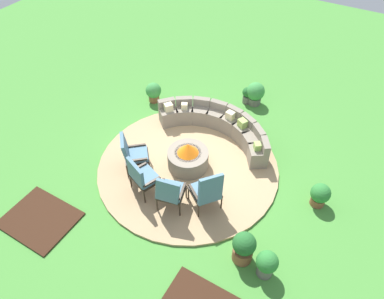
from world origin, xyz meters
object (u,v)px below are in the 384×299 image
fire_pit (188,157)px  potted_plant_3 (244,247)px  lounge_chair_back_right (207,191)px  potted_plant_2 (247,95)px  lounge_chair_front_right (142,176)px  lounge_chair_back_left (170,192)px  potted_plant_4 (255,93)px  potted_plant_0 (267,264)px  lounge_chair_front_left (133,153)px  potted_plant_1 (320,195)px  curved_stone_bench (218,125)px  potted_plant_5 (154,92)px

fire_pit → potted_plant_3: (2.22, -1.61, 0.07)m
lounge_chair_back_right → potted_plant_2: bearing=47.0°
lounge_chair_front_right → lounge_chair_back_left: size_ratio=1.00×
potted_plant_2 → potted_plant_4: 0.25m
lounge_chair_front_right → potted_plant_0: 3.26m
lounge_chair_front_right → potted_plant_0: (3.22, -0.45, -0.24)m
lounge_chair_back_left → potted_plant_0: lounge_chair_back_left is taller
lounge_chair_back_right → potted_plant_0: 1.93m
potted_plant_2 → potted_plant_3: (2.03, -4.82, 0.13)m
lounge_chair_front_left → lounge_chair_back_left: (1.41, -0.54, -0.00)m
potted_plant_1 → potted_plant_4: bearing=134.6°
potted_plant_1 → potted_plant_4: 3.91m
lounge_chair_front_left → lounge_chair_back_left: lounge_chair_front_left is taller
fire_pit → potted_plant_4: size_ratio=1.43×
curved_stone_bench → lounge_chair_front_right: 2.77m
fire_pit → curved_stone_bench: 1.46m
lounge_chair_back_right → fire_pit: bearing=84.4°
lounge_chair_front_left → potted_plant_1: bearing=66.1°
potted_plant_0 → potted_plant_3: 0.52m
curved_stone_bench → potted_plant_5: size_ratio=5.51×
fire_pit → potted_plant_2: bearing=86.7°
potted_plant_1 → curved_stone_bench: bearing=162.7°
curved_stone_bench → lounge_chair_back_left: 2.77m
lounge_chair_back_left → potted_plant_5: size_ratio=1.73×
potted_plant_0 → potted_plant_3: potted_plant_3 is taller
potted_plant_5 → potted_plant_4: bearing=27.7°
lounge_chair_back_right → potted_plant_1: (2.15, 1.39, -0.30)m
lounge_chair_front_left → potted_plant_3: (3.32, -0.86, -0.19)m
potted_plant_1 → lounge_chair_front_left: bearing=-163.5°
lounge_chair_back_left → potted_plant_2: lounge_chair_back_left is taller
lounge_chair_front_left → potted_plant_5: size_ratio=1.74×
lounge_chair_back_right → potted_plant_4: 4.22m
lounge_chair_front_right → potted_plant_3: lounge_chair_front_right is taller
fire_pit → potted_plant_0: (2.74, -1.69, 0.03)m
lounge_chair_front_right → potted_plant_1: (3.64, 1.74, -0.28)m
lounge_chair_front_left → potted_plant_0: (3.84, -0.93, -0.24)m
lounge_chair_back_right → potted_plant_5: lounge_chair_back_right is taller
potted_plant_0 → potted_plant_2: 5.52m
potted_plant_3 → potted_plant_2: bearing=112.8°
potted_plant_2 → potted_plant_5: 2.84m
potted_plant_4 → potted_plant_5: bearing=-152.3°
fire_pit → curved_stone_bench: fire_pit is taller
fire_pit → potted_plant_0: size_ratio=1.53×
potted_plant_3 → lounge_chair_back_right: bearing=149.0°
fire_pit → lounge_chair_front_left: 1.36m
curved_stone_bench → potted_plant_2: (0.09, 1.75, -0.07)m
lounge_chair_back_right → potted_plant_0: lounge_chair_back_right is taller
lounge_chair_front_right → potted_plant_1: lounge_chair_front_right is taller
fire_pit → lounge_chair_back_right: size_ratio=0.89×
potted_plant_5 → potted_plant_3: bearing=-37.5°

